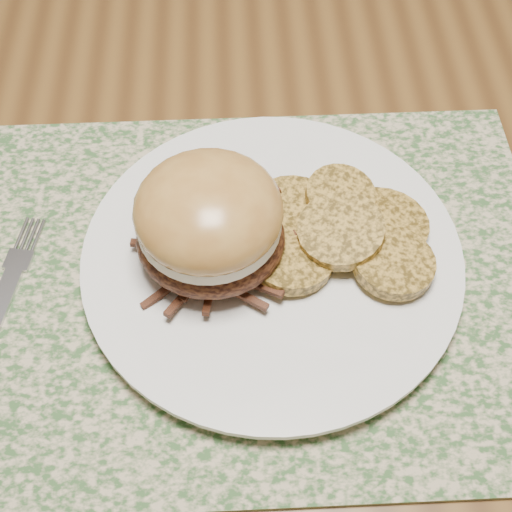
{
  "coord_description": "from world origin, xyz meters",
  "views": [
    {
      "loc": [
        0.08,
        -0.47,
        1.19
      ],
      "look_at": [
        0.09,
        -0.19,
        0.79
      ],
      "focal_mm": 50.0,
      "sensor_mm": 36.0,
      "label": 1
    }
  ],
  "objects": [
    {
      "name": "dining_table",
      "position": [
        0.0,
        0.0,
        0.67
      ],
      "size": [
        1.5,
        0.9,
        0.75
      ],
      "color": "brown",
      "rests_on": "ground"
    },
    {
      "name": "ground",
      "position": [
        0.0,
        0.0,
        0.0
      ],
      "size": [
        3.5,
        3.5,
        0.0
      ],
      "primitive_type": "plane",
      "color": "brown",
      "rests_on": "ground"
    },
    {
      "name": "pork_sandwich",
      "position": [
        0.06,
        -0.18,
        0.81
      ],
      "size": [
        0.12,
        0.12,
        0.08
      ],
      "rotation": [
        0.0,
        0.0,
        -0.16
      ],
      "color": "black",
      "rests_on": "dinner_plate"
    },
    {
      "name": "placemat",
      "position": [
        0.09,
        -0.19,
        0.75
      ],
      "size": [
        0.45,
        0.33,
        0.0
      ],
      "primitive_type": "cube",
      "color": "#375D2F",
      "rests_on": "dining_table"
    },
    {
      "name": "roasted_potatoes",
      "position": [
        0.15,
        -0.17,
        0.78
      ],
      "size": [
        0.16,
        0.13,
        0.03
      ],
      "color": "#B48734",
      "rests_on": "dinner_plate"
    },
    {
      "name": "dinner_plate",
      "position": [
        0.1,
        -0.18,
        0.76
      ],
      "size": [
        0.26,
        0.26,
        0.02
      ],
      "primitive_type": "cylinder",
      "color": "white",
      "rests_on": "placemat"
    }
  ]
}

